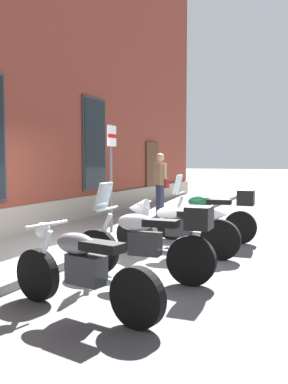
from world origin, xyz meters
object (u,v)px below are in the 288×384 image
motorcycle_grey_naked (82,270)px  pedestrian_tan_coat (160,181)px  parking_sign (111,162)px  motorcycle_white_sport (172,225)px  motorcycle_green_touring (211,214)px  motorcycle_silver_touring (149,241)px

motorcycle_grey_naked → pedestrian_tan_coat: 7.31m
motorcycle_grey_naked → parking_sign: parking_sign is taller
motorcycle_white_sport → pedestrian_tan_coat: (4.01, 1.77, 0.55)m
pedestrian_tan_coat → parking_sign: 2.92m
motorcycle_grey_naked → motorcycle_green_touring: (4.57, -0.25, 0.09)m
motorcycle_grey_naked → motorcycle_white_sport: motorcycle_white_sport is taller
motorcycle_silver_touring → motorcycle_white_sport: bearing=8.5°
pedestrian_tan_coat → parking_sign: (-2.88, -0.01, 0.52)m
motorcycle_white_sport → motorcycle_green_touring: motorcycle_green_touring is taller
motorcycle_grey_naked → motorcycle_silver_touring: (1.45, -0.19, 0.09)m
parking_sign → motorcycle_silver_touring: bearing=-143.7°
motorcycle_white_sport → motorcycle_green_touring: (1.53, -0.29, 0.02)m
motorcycle_silver_touring → parking_sign: (2.72, 2.00, 1.06)m
motorcycle_green_touring → parking_sign: bearing=100.7°
pedestrian_tan_coat → motorcycle_grey_naked: bearing=-165.6°
motorcycle_green_touring → pedestrian_tan_coat: 3.28m
motorcycle_silver_touring → motorcycle_grey_naked: bearing=172.4°
motorcycle_white_sport → pedestrian_tan_coat: pedestrian_tan_coat is taller
pedestrian_tan_coat → parking_sign: parking_sign is taller
motorcycle_white_sport → parking_sign: 2.36m
motorcycle_white_sport → pedestrian_tan_coat: size_ratio=1.29×
motorcycle_silver_touring → parking_sign: size_ratio=0.91×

